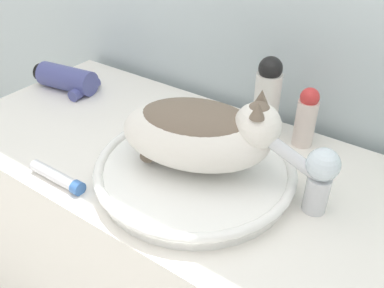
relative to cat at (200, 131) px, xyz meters
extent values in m
cylinder|color=white|center=(-0.01, 0.00, -0.10)|extent=(0.39, 0.39, 0.03)
torus|color=white|center=(-0.01, 0.00, -0.08)|extent=(0.41, 0.41, 0.02)
ellipsoid|color=silver|center=(-0.01, 0.00, -0.01)|extent=(0.33, 0.25, 0.13)
ellipsoid|color=#6B5B4C|center=(-0.01, 0.00, 0.03)|extent=(0.25, 0.19, 0.06)
sphere|color=silver|center=(0.10, 0.03, 0.03)|extent=(0.09, 0.09, 0.09)
sphere|color=#6B5B4C|center=(0.10, 0.03, 0.05)|extent=(0.05, 0.05, 0.05)
cone|color=#6B5B4C|center=(0.11, 0.01, 0.08)|extent=(0.03, 0.03, 0.03)
cone|color=#6B5B4C|center=(0.09, 0.06, 0.08)|extent=(0.03, 0.03, 0.03)
cylinder|color=#6B5B4C|center=(-0.13, 0.03, -0.06)|extent=(0.11, 0.20, 0.03)
cylinder|color=silver|center=(0.23, 0.05, -0.08)|extent=(0.04, 0.04, 0.07)
cylinder|color=silver|center=(0.16, 0.03, 0.00)|extent=(0.14, 0.05, 0.09)
sphere|color=silver|center=(0.23, 0.05, -0.01)|extent=(0.06, 0.06, 0.06)
cylinder|color=silver|center=(0.12, 0.24, -0.06)|extent=(0.05, 0.05, 0.11)
sphere|color=red|center=(0.12, 0.24, 0.00)|extent=(0.04, 0.04, 0.04)
cylinder|color=white|center=(0.02, 0.24, -0.04)|extent=(0.06, 0.06, 0.15)
sphere|color=black|center=(0.02, 0.24, 0.05)|extent=(0.05, 0.05, 0.05)
cylinder|color=silver|center=(-0.24, -0.17, -0.10)|extent=(0.12, 0.03, 0.02)
cylinder|color=#3866AD|center=(-0.17, -0.17, -0.10)|extent=(0.02, 0.03, 0.03)
cylinder|color=#474C8C|center=(-0.54, 0.12, -0.08)|extent=(0.18, 0.09, 0.07)
cylinder|color=#474C8C|center=(-0.48, 0.13, -0.10)|extent=(0.05, 0.11, 0.03)
cylinder|color=black|center=(-0.63, 0.10, -0.08)|extent=(0.03, 0.05, 0.05)
camera|label=1|loc=(0.36, -0.54, 0.42)|focal=38.00mm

